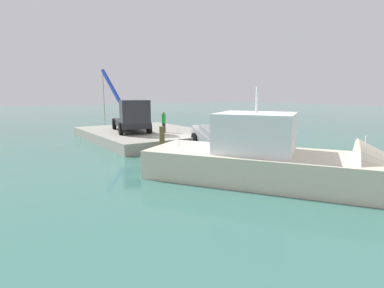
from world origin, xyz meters
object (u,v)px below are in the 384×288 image
(salvaged_car, at_px, (217,140))
(dock_worker, at_px, (164,122))
(crane_truck, at_px, (131,116))
(moored_yacht, at_px, (309,175))

(salvaged_car, bearing_deg, dock_worker, -168.17)
(dock_worker, relative_size, salvaged_car, 0.41)
(dock_worker, xyz_separation_m, salvaged_car, (5.70, 1.19, -1.02))
(crane_truck, relative_size, dock_worker, 5.30)
(crane_truck, distance_m, moored_yacht, 16.68)
(crane_truck, bearing_deg, moored_yacht, 4.28)
(dock_worker, relative_size, moored_yacht, 0.14)
(crane_truck, height_order, dock_worker, crane_truck)
(crane_truck, xyz_separation_m, dock_worker, (1.74, 2.21, -0.43))
(salvaged_car, relative_size, moored_yacht, 0.33)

